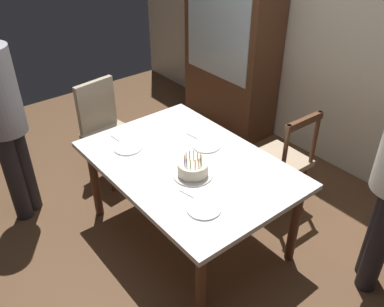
{
  "coord_description": "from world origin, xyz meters",
  "views": [
    {
      "loc": [
        1.95,
        -1.53,
        2.43
      ],
      "look_at": [
        0.05,
        0.0,
        0.83
      ],
      "focal_mm": 38.15,
      "sensor_mm": 36.0,
      "label": 1
    }
  ],
  "objects_px": {
    "plate_far_side": "(206,146)",
    "birthday_cake": "(193,170)",
    "chair_upholstered": "(106,126)",
    "person_celebrant": "(3,115)",
    "plate_near_guest": "(204,209)",
    "plate_near_celebrant": "(128,148)",
    "dining_table": "(188,171)",
    "china_cabinet": "(231,47)",
    "chair_spindle_back": "(281,161)"
  },
  "relations": [
    {
      "from": "plate_far_side",
      "to": "birthday_cake",
      "type": "bearing_deg",
      "value": -54.2
    },
    {
      "from": "chair_upholstered",
      "to": "person_celebrant",
      "type": "relative_size",
      "value": 0.56
    },
    {
      "from": "plate_far_side",
      "to": "plate_near_guest",
      "type": "relative_size",
      "value": 1.0
    },
    {
      "from": "plate_near_celebrant",
      "to": "birthday_cake",
      "type": "bearing_deg",
      "value": 16.24
    },
    {
      "from": "dining_table",
      "to": "china_cabinet",
      "type": "distance_m",
      "value": 1.99
    },
    {
      "from": "chair_spindle_back",
      "to": "plate_near_guest",
      "type": "bearing_deg",
      "value": -75.32
    },
    {
      "from": "plate_far_side",
      "to": "chair_upholstered",
      "type": "bearing_deg",
      "value": -164.57
    },
    {
      "from": "plate_near_guest",
      "to": "chair_spindle_back",
      "type": "bearing_deg",
      "value": 104.68
    },
    {
      "from": "plate_near_celebrant",
      "to": "china_cabinet",
      "type": "relative_size",
      "value": 0.12
    },
    {
      "from": "plate_near_celebrant",
      "to": "chair_spindle_back",
      "type": "bearing_deg",
      "value": 60.9
    },
    {
      "from": "plate_far_side",
      "to": "china_cabinet",
      "type": "bearing_deg",
      "value": 130.49
    },
    {
      "from": "dining_table",
      "to": "plate_far_side",
      "type": "bearing_deg",
      "value": 107.81
    },
    {
      "from": "birthday_cake",
      "to": "china_cabinet",
      "type": "relative_size",
      "value": 0.15
    },
    {
      "from": "birthday_cake",
      "to": "chair_spindle_back",
      "type": "xyz_separation_m",
      "value": [
        0.03,
        0.94,
        -0.32
      ]
    },
    {
      "from": "chair_spindle_back",
      "to": "chair_upholstered",
      "type": "bearing_deg",
      "value": -145.89
    },
    {
      "from": "birthday_cake",
      "to": "plate_far_side",
      "type": "relative_size",
      "value": 1.27
    },
    {
      "from": "dining_table",
      "to": "person_celebrant",
      "type": "bearing_deg",
      "value": -140.37
    },
    {
      "from": "person_celebrant",
      "to": "china_cabinet",
      "type": "relative_size",
      "value": 0.89
    },
    {
      "from": "dining_table",
      "to": "plate_far_side",
      "type": "relative_size",
      "value": 7.22
    },
    {
      "from": "chair_upholstered",
      "to": "person_celebrant",
      "type": "bearing_deg",
      "value": -85.45
    },
    {
      "from": "birthday_cake",
      "to": "plate_far_side",
      "type": "height_order",
      "value": "birthday_cake"
    },
    {
      "from": "plate_near_guest",
      "to": "chair_spindle_back",
      "type": "xyz_separation_m",
      "value": [
        -0.29,
        1.12,
        -0.27
      ]
    },
    {
      "from": "birthday_cake",
      "to": "plate_near_guest",
      "type": "height_order",
      "value": "birthday_cake"
    },
    {
      "from": "dining_table",
      "to": "plate_far_side",
      "type": "height_order",
      "value": "plate_far_side"
    },
    {
      "from": "plate_far_side",
      "to": "person_celebrant",
      "type": "relative_size",
      "value": 0.13
    },
    {
      "from": "plate_near_celebrant",
      "to": "chair_upholstered",
      "type": "height_order",
      "value": "chair_upholstered"
    },
    {
      "from": "plate_near_guest",
      "to": "chair_upholstered",
      "type": "bearing_deg",
      "value": 173.47
    },
    {
      "from": "plate_far_side",
      "to": "plate_near_guest",
      "type": "height_order",
      "value": "same"
    },
    {
      "from": "birthday_cake",
      "to": "person_celebrant",
      "type": "distance_m",
      "value": 1.54
    },
    {
      "from": "plate_near_celebrant",
      "to": "china_cabinet",
      "type": "bearing_deg",
      "value": 112.88
    },
    {
      "from": "dining_table",
      "to": "plate_near_guest",
      "type": "bearing_deg",
      "value": -27.42
    },
    {
      "from": "birthday_cake",
      "to": "chair_spindle_back",
      "type": "relative_size",
      "value": 0.29
    },
    {
      "from": "dining_table",
      "to": "chair_spindle_back",
      "type": "xyz_separation_m",
      "value": [
        0.18,
        0.87,
        -0.19
      ]
    },
    {
      "from": "plate_near_guest",
      "to": "china_cabinet",
      "type": "distance_m",
      "value": 2.47
    },
    {
      "from": "chair_upholstered",
      "to": "plate_near_guest",
      "type": "bearing_deg",
      "value": -6.53
    },
    {
      "from": "plate_near_celebrant",
      "to": "plate_near_guest",
      "type": "height_order",
      "value": "same"
    },
    {
      "from": "plate_far_side",
      "to": "chair_spindle_back",
      "type": "relative_size",
      "value": 0.23
    },
    {
      "from": "plate_near_guest",
      "to": "chair_spindle_back",
      "type": "relative_size",
      "value": 0.23
    },
    {
      "from": "birthday_cake",
      "to": "person_celebrant",
      "type": "height_order",
      "value": "person_celebrant"
    },
    {
      "from": "person_celebrant",
      "to": "birthday_cake",
      "type": "bearing_deg",
      "value": 33.77
    },
    {
      "from": "plate_far_side",
      "to": "chair_spindle_back",
      "type": "xyz_separation_m",
      "value": [
        0.26,
        0.62,
        -0.27
      ]
    },
    {
      "from": "plate_near_guest",
      "to": "china_cabinet",
      "type": "height_order",
      "value": "china_cabinet"
    },
    {
      "from": "chair_upholstered",
      "to": "person_celebrant",
      "type": "distance_m",
      "value": 0.97
    },
    {
      "from": "chair_upholstered",
      "to": "person_celebrant",
      "type": "height_order",
      "value": "person_celebrant"
    },
    {
      "from": "plate_near_guest",
      "to": "chair_upholstered",
      "type": "relative_size",
      "value": 0.23
    },
    {
      "from": "plate_far_side",
      "to": "chair_upholstered",
      "type": "distance_m",
      "value": 1.16
    },
    {
      "from": "birthday_cake",
      "to": "chair_upholstered",
      "type": "relative_size",
      "value": 0.29
    },
    {
      "from": "plate_near_celebrant",
      "to": "chair_spindle_back",
      "type": "distance_m",
      "value": 1.31
    },
    {
      "from": "birthday_cake",
      "to": "china_cabinet",
      "type": "distance_m",
      "value": 2.13
    },
    {
      "from": "plate_near_celebrant",
      "to": "person_celebrant",
      "type": "height_order",
      "value": "person_celebrant"
    }
  ]
}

